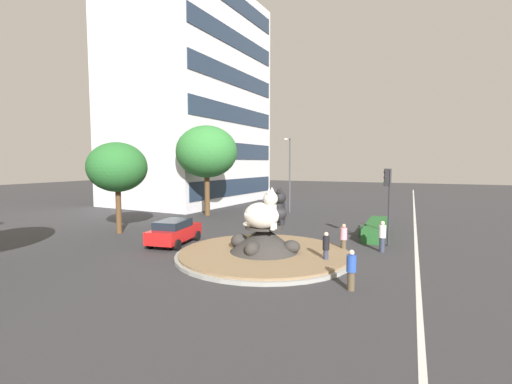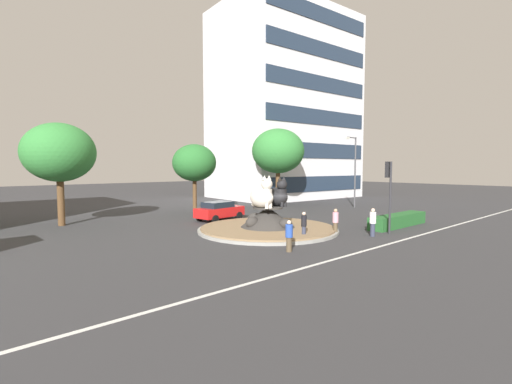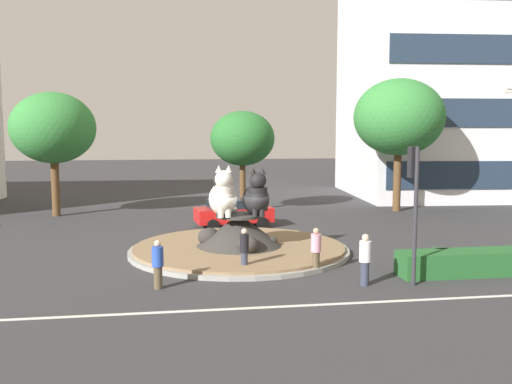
# 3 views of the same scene
# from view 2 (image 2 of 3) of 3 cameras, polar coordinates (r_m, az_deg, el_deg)

# --- Properties ---
(ground_plane) EXTENTS (160.00, 160.00, 0.00)m
(ground_plane) POSITION_cam_2_polar(r_m,az_deg,el_deg) (24.86, 1.87, -6.19)
(ground_plane) COLOR #333335
(lane_centreline) EXTENTS (112.00, 0.20, 0.01)m
(lane_centreline) POSITION_cam_2_polar(r_m,az_deg,el_deg) (20.11, 17.21, -8.81)
(lane_centreline) COLOR silver
(lane_centreline) RESTS_ON ground
(roundabout_island) EXTENTS (9.59, 9.59, 1.68)m
(roundabout_island) POSITION_cam_2_polar(r_m,az_deg,el_deg) (24.78, 1.84, -5.01)
(roundabout_island) COLOR gray
(roundabout_island) RESTS_ON ground
(cat_statue_white) EXTENTS (1.35, 2.17, 2.18)m
(cat_statue_white) POSITION_cam_2_polar(r_m,az_deg,el_deg) (23.88, 1.05, -0.62)
(cat_statue_white) COLOR silver
(cat_statue_white) RESTS_ON roundabout_island
(cat_statue_black) EXTENTS (1.32, 2.10, 2.08)m
(cat_statue_black) POSITION_cam_2_polar(r_m,az_deg,el_deg) (24.88, 3.48, -0.52)
(cat_statue_black) COLOR black
(cat_statue_black) RESTS_ON roundabout_island
(traffic_light_mast) EXTENTS (0.36, 0.45, 4.75)m
(traffic_light_mast) POSITION_cam_2_polar(r_m,az_deg,el_deg) (25.07, 20.32, 1.30)
(traffic_light_mast) COLOR #2D2D33
(traffic_light_mast) RESTS_ON ground
(office_tower) EXTENTS (20.03, 15.06, 26.16)m
(office_tower) POSITION_cam_2_polar(r_m,az_deg,el_deg) (53.79, 4.53, 13.28)
(office_tower) COLOR silver
(office_tower) RESTS_ON ground
(clipped_hedge_strip) EXTENTS (6.49, 1.20, 0.90)m
(clipped_hedge_strip) POSITION_cam_2_polar(r_m,az_deg,el_deg) (28.62, 21.63, -4.21)
(clipped_hedge_strip) COLOR #235B28
(clipped_hedge_strip) RESTS_ON ground
(broadleaf_tree_behind_island) EXTENTS (5.12, 5.12, 7.65)m
(broadleaf_tree_behind_island) POSITION_cam_2_polar(r_m,az_deg,el_deg) (30.43, -28.79, 5.48)
(broadleaf_tree_behind_island) COLOR brown
(broadleaf_tree_behind_island) RESTS_ON ground
(second_tree_near_tower) EXTENTS (4.19, 4.19, 6.58)m
(second_tree_near_tower) POSITION_cam_2_polar(r_m,az_deg,el_deg) (35.11, -9.76, 4.56)
(second_tree_near_tower) COLOR brown
(second_tree_near_tower) RESTS_ON ground
(third_tree_left) EXTENTS (5.86, 5.86, 8.67)m
(third_tree_left) POSITION_cam_2_polar(r_m,az_deg,el_deg) (40.52, 3.52, 6.48)
(third_tree_left) COLOR brown
(third_tree_left) RESTS_ON ground
(streetlight_arm) EXTENTS (2.23, 0.46, 7.57)m
(streetlight_arm) POSITION_cam_2_polar(r_m,az_deg,el_deg) (39.87, 15.33, 3.85)
(streetlight_arm) COLOR #4C4C51
(streetlight_arm) RESTS_ON ground
(pedestrian_white_shirt) EXTENTS (0.40, 0.40, 1.79)m
(pedestrian_white_shirt) POSITION_cam_2_polar(r_m,az_deg,el_deg) (23.93, 18.05, -4.51)
(pedestrian_white_shirt) COLOR #33384C
(pedestrian_white_shirt) RESTS_ON ground
(pedestrian_blue_shirt) EXTENTS (0.39, 0.39, 1.65)m
(pedestrian_blue_shirt) POSITION_cam_2_polar(r_m,az_deg,el_deg) (18.77, 5.27, -6.87)
(pedestrian_blue_shirt) COLOR brown
(pedestrian_blue_shirt) RESTS_ON ground
(pedestrian_pink_shirt) EXTENTS (0.38, 0.38, 1.68)m
(pedestrian_pink_shirt) POSITION_cam_2_polar(r_m,az_deg,el_deg) (24.01, 12.51, -4.52)
(pedestrian_pink_shirt) COLOR brown
(pedestrian_pink_shirt) RESTS_ON ground
(pedestrian_black_shirt) EXTENTS (0.34, 0.34, 1.66)m
(pedestrian_black_shirt) POSITION_cam_2_polar(r_m,az_deg,el_deg) (22.20, 7.61, -5.15)
(pedestrian_black_shirt) COLOR #33384C
(pedestrian_black_shirt) RESTS_ON ground
(sedan_on_far_lane) EXTENTS (4.37, 2.50, 1.55)m
(sedan_on_far_lane) POSITION_cam_2_polar(r_m,az_deg,el_deg) (29.77, -5.85, -2.92)
(sedan_on_far_lane) COLOR red
(sedan_on_far_lane) RESTS_ON ground
(litter_bin) EXTENTS (0.56, 0.56, 0.90)m
(litter_bin) POSITION_cam_2_polar(r_m,az_deg,el_deg) (27.70, 18.95, -4.41)
(litter_bin) COLOR #2D4233
(litter_bin) RESTS_ON ground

